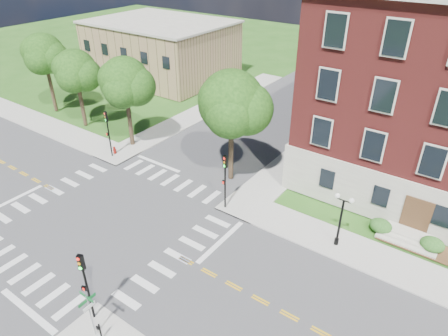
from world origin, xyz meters
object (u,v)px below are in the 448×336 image
Objects in this scene: traffic_signal_ne at (225,175)px; push_button_post at (100,331)px; traffic_signal_nw at (108,128)px; twin_lamp_west at (341,218)px; street_sign_pole at (89,308)px; traffic_signal_se at (85,279)px; fire_hydrant at (115,150)px.

traffic_signal_ne reaches higher than push_button_post.
traffic_signal_nw reaches higher than twin_lamp_west.
traffic_signal_nw is at bearing 136.59° from street_sign_pole.
traffic_signal_nw is at bearing 136.05° from traffic_signal_se.
push_button_post is at bearing -43.15° from fire_hydrant.
traffic_signal_ne is at bearing -2.11° from traffic_signal_nw.
traffic_signal_ne is 14.43m from traffic_signal_nw.
traffic_signal_se is 1.13× the size of twin_lamp_west.
traffic_signal_ne is at bearing -174.04° from twin_lamp_west.
traffic_signal_se reaches higher than fire_hydrant.
twin_lamp_west is at bearing 1.05° from traffic_signal_nw.
fire_hydrant is at bearing 136.85° from push_button_post.
twin_lamp_west is at bearing 57.42° from traffic_signal_se.
street_sign_pole is 1.60m from push_button_post.
street_sign_pole is (15.50, -14.66, -0.88)m from traffic_signal_nw.
twin_lamp_west is at bearing -0.30° from fire_hydrant.
traffic_signal_se is 1.00× the size of traffic_signal_ne.
street_sign_pole is 4.13× the size of fire_hydrant.
street_sign_pole is at bearing -34.93° from traffic_signal_se.
fire_hydrant is (-23.86, 0.13, -2.06)m from twin_lamp_west.
twin_lamp_west is (23.64, 0.43, -0.66)m from traffic_signal_nw.
traffic_signal_se is at bearing 145.07° from street_sign_pole.
traffic_signal_se is at bearing -122.58° from twin_lamp_west.
traffic_signal_ne is 9.29m from twin_lamp_west.
traffic_signal_se reaches higher than street_sign_pole.
fire_hydrant is (-14.64, 1.09, -2.72)m from traffic_signal_ne.
street_sign_pole reaches higher than fire_hydrant.
traffic_signal_se is 1.54m from street_sign_pole.
fire_hydrant is at bearing 111.80° from traffic_signal_nw.
traffic_signal_ne is at bearing -4.24° from fire_hydrant.
traffic_signal_nw is at bearing 177.89° from traffic_signal_ne.
twin_lamp_west reaches higher than push_button_post.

